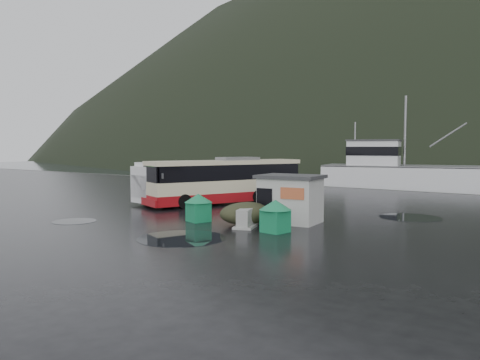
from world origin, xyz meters
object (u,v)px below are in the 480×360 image
Objects in this scene: ticket_kiosk at (290,222)px; fishing_trawler at (436,185)px; dome_tent at (246,224)px; jersey_barrier_a at (246,227)px; waste_bin_left at (275,232)px; jersey_barrier_b at (276,225)px; waste_bin_right at (198,221)px; coach_bus at (226,203)px; white_van at (182,203)px.

fishing_trawler reaches higher than ticket_kiosk.
fishing_trawler is at bearing 87.69° from dome_tent.
waste_bin_left is at bearing -9.76° from jersey_barrier_a.
dome_tent reaches higher than jersey_barrier_b.
waste_bin_right is 4.51m from ticket_kiosk.
coach_bus is 7.64× the size of waste_bin_left.
waste_bin_right reaches higher than jersey_barrier_b.
jersey_barrier_a is at bearing -105.27° from fishing_trawler.
ticket_kiosk is (1.42, 1.71, 0.00)m from dome_tent.
waste_bin_left is at bearing -2.54° from waste_bin_right.
waste_bin_left reaches higher than dome_tent.
dome_tent is (-2.25, 0.94, 0.00)m from waste_bin_left.
jersey_barrier_b is at bearing -15.73° from coach_bus.
ticket_kiosk is 0.12× the size of fishing_trawler.
waste_bin_right is at bearing 177.46° from waste_bin_left.
jersey_barrier_a is at bearing -53.28° from dome_tent.
coach_bus is 8.41m from dome_tent.
dome_tent is at bearing -106.22° from fishing_trawler.
dome_tent is at bearing -153.06° from jersey_barrier_b.
dome_tent is 2.23m from ticket_kiosk.
coach_bus is 1.64× the size of white_van.
waste_bin_right is (3.56, -6.70, 0.00)m from coach_bus.
coach_bus is 24.62m from fishing_trawler.
ticket_kiosk reaches higher than waste_bin_right.
white_van reaches higher than waste_bin_left.
jersey_barrier_a is (-0.94, -2.35, 0.00)m from ticket_kiosk.
dome_tent is at bearing 17.27° from waste_bin_right.
waste_bin_right is at bearing -41.29° from coach_bus.
jersey_barrier_a is (9.01, -5.16, 0.00)m from white_van.
white_van is at bearing 158.42° from jersey_barrier_b.
jersey_barrier_b is (-0.15, -1.07, 0.00)m from ticket_kiosk.
coach_bus reaches higher than ticket_kiosk.
waste_bin_left is 1.02× the size of waste_bin_right.
white_van is (-2.60, -1.44, 0.00)m from coach_bus.
dome_tent is 0.79m from jersey_barrier_a.
white_van is at bearing 152.07° from dome_tent.
coach_bus is at bearing 118.00° from waste_bin_right.
ticket_kiosk is at bearing 50.39° from dome_tent.
ticket_kiosk reaches higher than dome_tent.
dome_tent is at bearing -24.44° from coach_bus.
fishing_trawler is (-1.06, 30.47, 0.00)m from waste_bin_left.
coach_bus is at bearing 139.83° from waste_bin_left.
jersey_barrier_a is at bearing -25.13° from coach_bus.
waste_bin_left is at bearing -18.54° from white_van.
dome_tent is 1.56× the size of jersey_barrier_a.
waste_bin_right is 2.85m from jersey_barrier_a.
coach_bus is 3.62× the size of ticket_kiosk.
fishing_trawler is (9.72, 25.01, 0.00)m from white_van.
waste_bin_left is 1.00× the size of jersey_barrier_b.
jersey_barrier_b is at bearing 26.94° from dome_tent.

